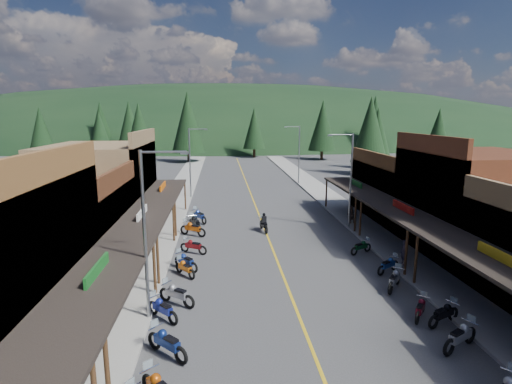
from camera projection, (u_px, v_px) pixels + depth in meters
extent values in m
plane|color=#38383A|center=(280.00, 267.00, 25.31)|extent=(220.00, 220.00, 0.00)
cube|color=gold|center=(253.00, 200.00, 44.87)|extent=(0.15, 90.00, 0.01)
cube|color=gray|center=(175.00, 201.00, 44.09)|extent=(3.40, 94.00, 0.15)
cube|color=gray|center=(329.00, 198.00, 45.61)|extent=(3.40, 94.00, 0.15)
cube|color=brown|center=(58.00, 252.00, 15.92)|extent=(0.30, 10.20, 8.20)
cube|color=black|center=(98.00, 277.00, 16.25)|extent=(3.20, 10.20, 0.18)
cylinder|color=#472D19|center=(108.00, 379.00, 12.27)|extent=(0.16, 0.16, 3.00)
cylinder|color=#472D19|center=(154.00, 269.00, 21.07)|extent=(0.16, 0.16, 3.00)
cube|color=#14591E|center=(97.00, 272.00, 16.22)|extent=(0.12, 3.00, 0.70)
cube|color=#3F2111|center=(57.00, 227.00, 25.27)|extent=(8.00, 9.00, 5.00)
cube|color=#3F2111|center=(119.00, 216.00, 25.49)|extent=(0.30, 9.00, 6.20)
cube|color=black|center=(142.00, 217.00, 25.64)|extent=(3.20, 9.00, 0.18)
cylinder|color=#472D19|center=(158.00, 261.00, 22.24)|extent=(0.16, 0.16, 3.00)
cylinder|color=#472D19|center=(174.00, 223.00, 29.87)|extent=(0.16, 0.16, 3.00)
cube|color=silver|center=(142.00, 214.00, 25.60)|extent=(0.12, 3.00, 0.70)
cube|color=brown|center=(101.00, 185.00, 34.47)|extent=(8.00, 10.20, 7.00)
cube|color=brown|center=(146.00, 178.00, 34.69)|extent=(0.30, 10.20, 8.20)
cube|color=black|center=(163.00, 190.00, 35.03)|extent=(3.20, 10.20, 0.18)
cylinder|color=#472D19|center=(175.00, 219.00, 31.04)|extent=(0.16, 0.16, 3.00)
cylinder|color=#472D19|center=(185.00, 196.00, 39.84)|extent=(0.16, 0.16, 3.00)
cube|color=#CC590C|center=(163.00, 188.00, 34.99)|extent=(0.12, 3.00, 0.70)
cube|color=black|center=(499.00, 263.00, 17.78)|extent=(3.20, 10.20, 0.18)
cylinder|color=#472D19|center=(416.00, 260.00, 22.33)|extent=(0.16, 0.16, 3.00)
cube|color=gold|center=(500.00, 259.00, 17.74)|extent=(0.12, 3.00, 0.70)
cube|color=#562B19|center=(477.00, 203.00, 27.53)|extent=(8.00, 9.00, 7.00)
cube|color=#562B19|center=(424.00, 195.00, 27.08)|extent=(0.30, 9.00, 8.20)
cube|color=black|center=(403.00, 212.00, 27.16)|extent=(3.20, 9.00, 0.18)
cylinder|color=#472D19|center=(406.00, 253.00, 23.51)|extent=(0.16, 0.16, 3.00)
cylinder|color=#472D19|center=(360.00, 219.00, 31.13)|extent=(0.16, 0.16, 3.00)
cube|color=#B2140F|center=(403.00, 209.00, 27.13)|extent=(0.12, 3.00, 0.70)
cube|color=#4C2D16|center=(411.00, 191.00, 37.11)|extent=(8.00, 10.20, 5.00)
cube|color=#4C2D16|center=(371.00, 185.00, 36.66)|extent=(0.30, 10.20, 6.20)
cube|color=black|center=(356.00, 187.00, 36.55)|extent=(3.20, 10.20, 0.18)
cylinder|color=#472D19|center=(355.00, 215.00, 32.31)|extent=(0.16, 0.16, 3.00)
cylinder|color=#472D19|center=(326.00, 194.00, 41.10)|extent=(0.16, 0.16, 3.00)
cube|color=#14591E|center=(356.00, 185.00, 36.51)|extent=(0.12, 3.00, 0.70)
cylinder|color=gray|center=(145.00, 238.00, 18.06)|extent=(0.16, 0.16, 8.00)
cylinder|color=gray|center=(163.00, 152.00, 17.40)|extent=(2.00, 0.10, 0.10)
cube|color=gray|center=(184.00, 153.00, 17.49)|extent=(0.35, 0.18, 0.12)
cylinder|color=gray|center=(190.00, 164.00, 45.44)|extent=(0.16, 0.16, 8.00)
cylinder|color=gray|center=(198.00, 129.00, 44.78)|extent=(2.00, 0.10, 0.10)
cube|color=gray|center=(206.00, 129.00, 44.87)|extent=(0.35, 0.18, 0.12)
cylinder|color=gray|center=(351.00, 182.00, 32.99)|extent=(0.16, 0.16, 8.00)
cylinder|color=gray|center=(341.00, 135.00, 32.16)|extent=(2.00, 0.10, 0.10)
cube|color=gray|center=(330.00, 135.00, 32.09)|extent=(0.35, 0.18, 0.12)
cylinder|color=gray|center=(299.00, 156.00, 54.50)|extent=(0.16, 0.16, 8.00)
cylinder|color=gray|center=(292.00, 127.00, 53.67)|extent=(2.00, 0.10, 0.10)
cube|color=gray|center=(286.00, 127.00, 53.60)|extent=(0.35, 0.18, 0.12)
ellipsoid|color=black|center=(229.00, 139.00, 157.30)|extent=(310.00, 140.00, 60.00)
cylinder|color=black|center=(44.00, 156.00, 82.23)|extent=(0.60, 0.60, 2.00)
cone|color=black|center=(41.00, 130.00, 81.18)|extent=(5.04, 5.04, 9.00)
cylinder|color=black|center=(131.00, 152.00, 91.46)|extent=(0.60, 0.60, 2.00)
cone|color=black|center=(130.00, 125.00, 90.26)|extent=(5.88, 5.88, 10.50)
cylinder|color=black|center=(189.00, 157.00, 80.95)|extent=(0.60, 0.60, 2.00)
cone|color=black|center=(188.00, 122.00, 79.61)|extent=(6.72, 6.72, 12.00)
cylinder|color=black|center=(254.00, 153.00, 90.00)|extent=(0.60, 0.60, 2.00)
cone|color=black|center=(254.00, 128.00, 88.95)|extent=(5.04, 5.04, 9.00)
cylinder|color=black|center=(322.00, 155.00, 85.36)|extent=(0.60, 0.60, 2.00)
cone|color=black|center=(323.00, 125.00, 84.17)|extent=(5.88, 5.88, 10.50)
cylinder|color=black|center=(373.00, 150.00, 98.49)|extent=(0.60, 0.60, 2.00)
cone|color=black|center=(375.00, 121.00, 97.16)|extent=(6.72, 6.72, 12.00)
cylinder|color=black|center=(437.00, 152.00, 91.72)|extent=(0.60, 0.60, 2.00)
cone|color=black|center=(439.00, 128.00, 90.67)|extent=(5.04, 5.04, 9.00)
cylinder|color=black|center=(103.00, 150.00, 96.62)|extent=(0.60, 0.60, 2.00)
cone|color=black|center=(101.00, 124.00, 95.43)|extent=(5.88, 5.88, 10.50)
cylinder|color=black|center=(103.00, 170.00, 62.30)|extent=(0.60, 0.60, 2.00)
cone|color=black|center=(100.00, 138.00, 61.35)|extent=(4.48, 4.48, 8.00)
cylinder|color=black|center=(376.00, 163.00, 71.22)|extent=(0.60, 0.60, 2.00)
cone|color=black|center=(377.00, 132.00, 70.19)|extent=(4.93, 4.93, 8.80)
cylinder|color=black|center=(141.00, 162.00, 72.43)|extent=(0.60, 0.60, 2.00)
cone|color=black|center=(139.00, 130.00, 71.32)|extent=(5.38, 5.38, 9.60)
cylinder|color=black|center=(368.00, 168.00, 64.03)|extent=(0.60, 0.60, 2.00)
cone|color=black|center=(370.00, 129.00, 62.84)|extent=(5.82, 5.82, 10.40)
imported|color=#252131|center=(404.00, 252.00, 25.15)|extent=(0.43, 0.62, 1.64)
imported|color=brown|center=(351.00, 214.00, 34.84)|extent=(0.87, 0.70, 1.57)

